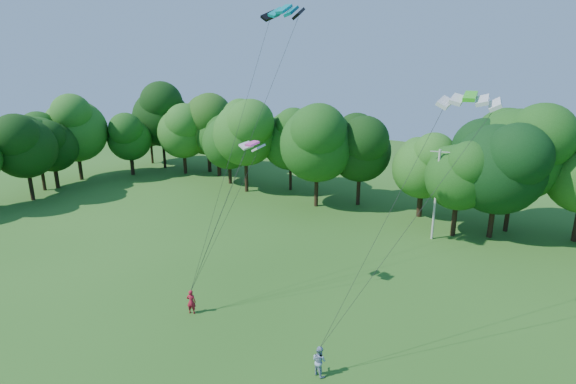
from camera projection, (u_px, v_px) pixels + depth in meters
The scene contains 9 objects.
utility_pole at pixel (436, 194), 40.01m from camera, with size 1.63×0.49×8.33m.
kite_flyer_left at pixel (191, 302), 28.82m from camera, with size 0.60×0.40×1.65m, color #A91529.
kite_flyer_right at pixel (319, 361), 23.13m from camera, with size 0.81×0.63×1.67m, color #899FBF.
kite_teal at pixel (284, 9), 30.45m from camera, with size 2.98×1.36×0.73m.
kite_green at pixel (470, 96), 22.69m from camera, with size 3.18×1.80×0.48m.
kite_pink at pixel (252, 144), 28.25m from camera, with size 1.78×1.02×0.27m.
tree_back_west at pixel (207, 115), 63.98m from camera, with size 9.14×9.14×13.29m.
tree_back_center at pixel (501, 151), 39.35m from camera, with size 8.89×8.89×12.93m.
tree_flank_west at pixel (37, 139), 54.91m from camera, with size 7.19×7.19×10.45m.
Camera 1 is at (13.46, -7.14, 15.69)m, focal length 28.00 mm.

